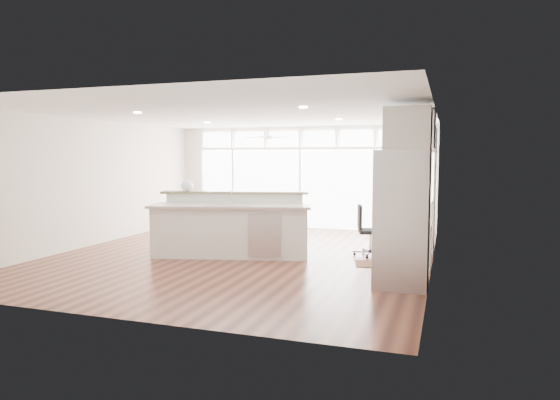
% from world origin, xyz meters
% --- Properties ---
extents(floor, '(7.00, 8.00, 0.02)m').
position_xyz_m(floor, '(0.00, 0.00, -0.01)').
color(floor, '#461F15').
rests_on(floor, ground).
extents(ceiling, '(7.00, 8.00, 0.02)m').
position_xyz_m(ceiling, '(0.00, 0.00, 2.70)').
color(ceiling, white).
rests_on(ceiling, wall_back).
extents(wall_back, '(7.00, 0.04, 2.70)m').
position_xyz_m(wall_back, '(0.00, 4.00, 1.35)').
color(wall_back, beige).
rests_on(wall_back, floor).
extents(wall_front, '(7.00, 0.04, 2.70)m').
position_xyz_m(wall_front, '(0.00, -4.00, 1.35)').
color(wall_front, beige).
rests_on(wall_front, floor).
extents(wall_left, '(0.04, 8.00, 2.70)m').
position_xyz_m(wall_left, '(-3.50, 0.00, 1.35)').
color(wall_left, beige).
rests_on(wall_left, floor).
extents(wall_right, '(0.04, 8.00, 2.70)m').
position_xyz_m(wall_right, '(3.50, 0.00, 1.35)').
color(wall_right, beige).
rests_on(wall_right, floor).
extents(glass_wall, '(5.80, 0.06, 2.08)m').
position_xyz_m(glass_wall, '(0.00, 3.94, 1.05)').
color(glass_wall, white).
rests_on(glass_wall, wall_back).
extents(transom_row, '(5.90, 0.06, 0.40)m').
position_xyz_m(transom_row, '(0.00, 3.94, 2.38)').
color(transom_row, white).
rests_on(transom_row, wall_back).
extents(desk_window, '(0.04, 0.85, 0.85)m').
position_xyz_m(desk_window, '(3.46, 0.30, 1.55)').
color(desk_window, white).
rests_on(desk_window, wall_right).
extents(ceiling_fan, '(1.16, 1.16, 0.32)m').
position_xyz_m(ceiling_fan, '(-0.50, 2.80, 2.48)').
color(ceiling_fan, white).
rests_on(ceiling_fan, ceiling).
extents(recessed_lights, '(3.40, 3.00, 0.02)m').
position_xyz_m(recessed_lights, '(0.00, 0.20, 2.68)').
color(recessed_lights, beige).
rests_on(recessed_lights, ceiling).
extents(oven_cabinet, '(0.64, 1.20, 2.50)m').
position_xyz_m(oven_cabinet, '(3.17, 1.80, 1.25)').
color(oven_cabinet, white).
rests_on(oven_cabinet, floor).
extents(desk_nook, '(0.72, 1.30, 0.76)m').
position_xyz_m(desk_nook, '(3.13, 0.30, 0.38)').
color(desk_nook, white).
rests_on(desk_nook, floor).
extents(upper_cabinets, '(0.64, 1.30, 0.64)m').
position_xyz_m(upper_cabinets, '(3.17, 0.30, 2.35)').
color(upper_cabinets, white).
rests_on(upper_cabinets, wall_right).
extents(refrigerator, '(0.76, 0.90, 2.00)m').
position_xyz_m(refrigerator, '(3.11, -1.35, 1.00)').
color(refrigerator, '#BCBCC1').
rests_on(refrigerator, floor).
extents(fridge_cabinet, '(0.64, 0.90, 0.60)m').
position_xyz_m(fridge_cabinet, '(3.17, -1.35, 2.30)').
color(fridge_cabinet, white).
rests_on(fridge_cabinet, wall_right).
extents(framed_photos, '(0.06, 0.22, 0.80)m').
position_xyz_m(framed_photos, '(3.46, 0.92, 1.40)').
color(framed_photos, black).
rests_on(framed_photos, wall_right).
extents(kitchen_island, '(3.25, 1.88, 1.22)m').
position_xyz_m(kitchen_island, '(-0.18, -0.16, 0.61)').
color(kitchen_island, white).
rests_on(kitchen_island, floor).
extents(rug, '(0.94, 0.76, 0.01)m').
position_xyz_m(rug, '(2.61, 0.00, 0.01)').
color(rug, '#3A1E12').
rests_on(rug, floor).
extents(office_chair, '(0.61, 0.59, 0.97)m').
position_xyz_m(office_chair, '(2.34, 0.73, 0.49)').
color(office_chair, black).
rests_on(office_chair, floor).
extents(fishbowl, '(0.30, 0.30, 0.23)m').
position_xyz_m(fishbowl, '(-1.20, -0.01, 1.33)').
color(fishbowl, white).
rests_on(fishbowl, kitchen_island).
extents(monitor, '(0.09, 0.49, 0.41)m').
position_xyz_m(monitor, '(3.05, 0.30, 0.97)').
color(monitor, black).
rests_on(monitor, desk_nook).
extents(keyboard, '(0.13, 0.33, 0.02)m').
position_xyz_m(keyboard, '(2.88, 0.30, 0.77)').
color(keyboard, white).
rests_on(keyboard, desk_nook).
extents(potted_plant, '(0.29, 0.32, 0.24)m').
position_xyz_m(potted_plant, '(3.17, 1.80, 2.62)').
color(potted_plant, '#245524').
rests_on(potted_plant, oven_cabinet).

